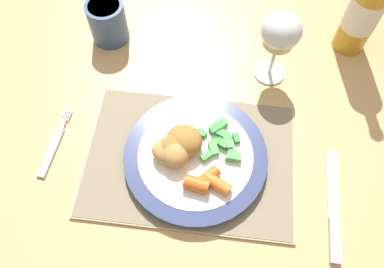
# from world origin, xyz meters

# --- Properties ---
(ground_plane) EXTENTS (6.00, 6.00, 0.00)m
(ground_plane) POSITION_xyz_m (0.00, 0.00, 0.00)
(ground_plane) COLOR brown
(dining_table) EXTENTS (1.10, 1.04, 0.74)m
(dining_table) POSITION_xyz_m (0.00, 0.00, 0.65)
(dining_table) COLOR tan
(dining_table) RESTS_ON ground
(placemat) EXTENTS (0.36, 0.25, 0.01)m
(placemat) POSITION_xyz_m (0.01, -0.10, 0.74)
(placemat) COLOR tan
(placemat) RESTS_ON dining_table
(dinner_plate) EXTENTS (0.24, 0.24, 0.02)m
(dinner_plate) POSITION_xyz_m (0.02, -0.10, 0.76)
(dinner_plate) COLOR white
(dinner_plate) RESTS_ON placemat
(breaded_croquettes) EXTENTS (0.09, 0.09, 0.04)m
(breaded_croquettes) POSITION_xyz_m (-0.01, -0.10, 0.79)
(breaded_croquettes) COLOR #A87033
(breaded_croquettes) RESTS_ON dinner_plate
(green_beans_pile) EXTENTS (0.10, 0.09, 0.01)m
(green_beans_pile) POSITION_xyz_m (0.06, -0.08, 0.77)
(green_beans_pile) COLOR #338438
(green_beans_pile) RESTS_ON dinner_plate
(glazed_carrots) EXTENTS (0.08, 0.05, 0.02)m
(glazed_carrots) POSITION_xyz_m (0.04, -0.16, 0.78)
(glazed_carrots) COLOR orange
(glazed_carrots) RESTS_ON dinner_plate
(fork) EXTENTS (0.03, 0.14, 0.01)m
(fork) POSITION_xyz_m (-0.23, -0.11, 0.74)
(fork) COLOR silver
(fork) RESTS_ON dining_table
(table_knife) EXTENTS (0.02, 0.19, 0.01)m
(table_knife) POSITION_xyz_m (0.25, -0.17, 0.74)
(table_knife) COLOR silver
(table_knife) RESTS_ON dining_table
(wine_glass) EXTENTS (0.07, 0.07, 0.15)m
(wine_glass) POSITION_xyz_m (0.14, 0.10, 0.85)
(wine_glass) COLOR silver
(wine_glass) RESTS_ON dining_table
(bottle) EXTENTS (0.06, 0.06, 0.30)m
(bottle) POSITION_xyz_m (0.30, 0.20, 0.85)
(bottle) COLOR gold
(bottle) RESTS_ON dining_table
(drinking_cup) EXTENTS (0.08, 0.08, 0.09)m
(drinking_cup) POSITION_xyz_m (-0.19, 0.16, 0.79)
(drinking_cup) COLOR #385684
(drinking_cup) RESTS_ON dining_table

